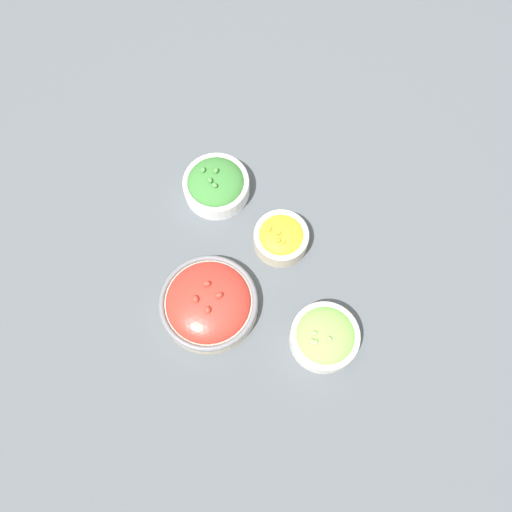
# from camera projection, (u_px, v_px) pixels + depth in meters

# --- Properties ---
(ground_plane) EXTENTS (3.00, 3.00, 0.00)m
(ground_plane) POSITION_uv_depth(u_px,v_px,m) (256.00, 261.00, 1.09)
(ground_plane) COLOR #4C5156
(bowl_squash) EXTENTS (0.12, 0.12, 0.07)m
(bowl_squash) POSITION_uv_depth(u_px,v_px,m) (281.00, 237.00, 1.07)
(bowl_squash) COLOR beige
(bowl_squash) RESTS_ON ground_plane
(bowl_cherry_tomatoes) EXTENTS (0.21, 0.21, 0.07)m
(bowl_cherry_tomatoes) POSITION_uv_depth(u_px,v_px,m) (209.00, 303.00, 1.03)
(bowl_cherry_tomatoes) COLOR beige
(bowl_cherry_tomatoes) RESTS_ON ground_plane
(bowl_broccoli) EXTENTS (0.15, 0.15, 0.08)m
(bowl_broccoli) POSITION_uv_depth(u_px,v_px,m) (216.00, 184.00, 1.12)
(bowl_broccoli) COLOR white
(bowl_broccoli) RESTS_ON ground_plane
(bowl_lettuce) EXTENTS (0.14, 0.14, 0.08)m
(bowl_lettuce) POSITION_uv_depth(u_px,v_px,m) (325.00, 337.00, 0.99)
(bowl_lettuce) COLOR silver
(bowl_lettuce) RESTS_ON ground_plane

